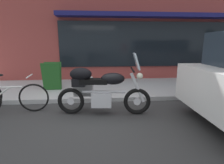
# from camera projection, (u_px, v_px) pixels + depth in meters

# --- Properties ---
(ground_plane) EXTENTS (80.00, 80.00, 0.00)m
(ground_plane) POSITION_uv_depth(u_px,v_px,m) (87.00, 119.00, 3.69)
(ground_plane) COLOR #333333
(storefront_building) EXTENTS (18.09, 0.90, 6.06)m
(storefront_building) POSITION_uv_depth(u_px,v_px,m) (212.00, 10.00, 7.22)
(storefront_building) COLOR brown
(storefront_building) RESTS_ON ground_plane
(touring_motorcycle) EXTENTS (2.10, 0.79, 1.38)m
(touring_motorcycle) POSITION_uv_depth(u_px,v_px,m) (98.00, 88.00, 3.88)
(touring_motorcycle) COLOR black
(touring_motorcycle) RESTS_ON ground_plane
(parked_bicycle) EXTENTS (1.69, 0.48, 0.93)m
(parked_bicycle) POSITION_uv_depth(u_px,v_px,m) (10.00, 98.00, 3.95)
(parked_bicycle) COLOR black
(parked_bicycle) RESTS_ON ground_plane
(sandwich_board_sign) EXTENTS (0.55, 0.40, 0.87)m
(sandwich_board_sign) POSITION_uv_depth(u_px,v_px,m) (52.00, 76.00, 5.53)
(sandwich_board_sign) COLOR #1E511E
(sandwich_board_sign) RESTS_ON sidewalk_curb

